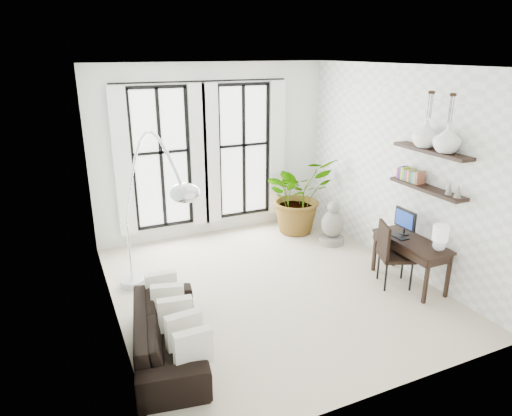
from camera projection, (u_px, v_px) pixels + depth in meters
floor at (271, 287)px, 6.90m from camera, size 5.00×5.00×0.00m
ceiling at (274, 66)px, 5.85m from camera, size 5.00×5.00×0.00m
wall_left at (106, 207)px, 5.50m from camera, size 0.00×5.00×5.00m
wall_right at (399, 169)px, 7.25m from camera, size 0.00×5.00×5.00m
wall_back at (213, 151)px, 8.53m from camera, size 4.50×0.00×4.50m
windows at (204, 155)px, 8.40m from camera, size 3.26×0.13×2.65m
wall_shelves at (427, 173)px, 6.54m from camera, size 0.25×1.30×0.60m
sofa at (168, 332)px, 5.31m from camera, size 1.08×2.02×0.56m
throw_pillows at (175, 314)px, 5.27m from camera, size 0.40×1.52×0.40m
plant at (298, 195)px, 8.81m from camera, size 1.50×1.35×1.48m
desk at (414, 244)px, 6.73m from camera, size 0.51×1.21×1.11m
desk_chair at (391, 251)px, 6.78m from camera, size 0.61×0.61×0.99m
arc_lamp at (149, 174)px, 5.61m from camera, size 0.75×2.15×2.50m
buddha at (332, 226)px, 8.34m from camera, size 0.45×0.45×0.82m
vase_a at (447, 139)px, 6.11m from camera, size 0.37×0.37×0.38m
vase_b at (426, 134)px, 6.45m from camera, size 0.37×0.37×0.38m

